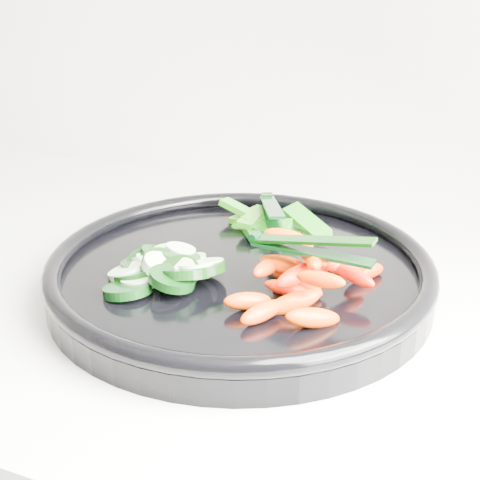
% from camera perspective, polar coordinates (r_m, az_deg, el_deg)
% --- Properties ---
extents(veggie_tray, '(0.49, 0.49, 0.04)m').
position_cam_1_polar(veggie_tray, '(0.65, -0.00, -2.80)').
color(veggie_tray, black).
rests_on(veggie_tray, counter).
extents(cucumber_pile, '(0.13, 0.13, 0.04)m').
position_cam_1_polar(cucumber_pile, '(0.64, -6.57, -2.33)').
color(cucumber_pile, black).
rests_on(cucumber_pile, veggie_tray).
extents(carrot_pile, '(0.12, 0.16, 0.05)m').
position_cam_1_polar(carrot_pile, '(0.60, 5.53, -3.12)').
color(carrot_pile, '#FF2B00').
rests_on(carrot_pile, veggie_tray).
extents(pepper_pile, '(0.14, 0.10, 0.04)m').
position_cam_1_polar(pepper_pile, '(0.73, 2.45, 1.33)').
color(pepper_pile, '#0D740B').
rests_on(pepper_pile, veggie_tray).
extents(tong_carrot, '(0.11, 0.02, 0.02)m').
position_cam_1_polar(tong_carrot, '(0.58, 5.83, -0.48)').
color(tong_carrot, black).
rests_on(tong_carrot, carrot_pile).
extents(tong_pepper, '(0.06, 0.11, 0.02)m').
position_cam_1_polar(tong_pepper, '(0.72, 2.68, 2.52)').
color(tong_pepper, black).
rests_on(tong_pepper, pepper_pile).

